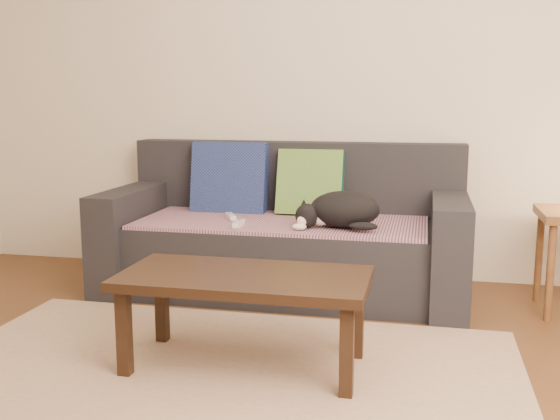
{
  "coord_description": "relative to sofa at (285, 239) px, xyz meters",
  "views": [
    {
      "loc": [
        0.81,
        -2.18,
        1.14
      ],
      "look_at": [
        0.05,
        1.2,
        0.55
      ],
      "focal_mm": 42.0,
      "sensor_mm": 36.0,
      "label": 1
    }
  ],
  "objects": [
    {
      "name": "rug",
      "position": [
        0.0,
        -1.42,
        -0.3
      ],
      "size": [
        2.5,
        1.8,
        0.01
      ],
      "primitive_type": "cube",
      "color": "tan",
      "rests_on": "ground"
    },
    {
      "name": "throw_blanket",
      "position": [
        0.0,
        -0.09,
        0.12
      ],
      "size": [
        1.66,
        0.74,
        0.02
      ],
      "primitive_type": "cube",
      "color": "#3F274A",
      "rests_on": "sofa"
    },
    {
      "name": "cat",
      "position": [
        0.36,
        -0.23,
        0.23
      ],
      "size": [
        0.5,
        0.38,
        0.2
      ],
      "rotation": [
        0.0,
        0.0,
        -0.29
      ],
      "color": "black",
      "rests_on": "throw_blanket"
    },
    {
      "name": "cushion_navy",
      "position": [
        -0.39,
        0.17,
        0.32
      ],
      "size": [
        0.48,
        0.21,
        0.49
      ],
      "primitive_type": "cube",
      "rotation": [
        -0.19,
        0.0,
        0.0
      ],
      "color": "#131853",
      "rests_on": "throw_blanket"
    },
    {
      "name": "coffee_table",
      "position": [
        0.08,
        -1.19,
        0.06
      ],
      "size": [
        1.04,
        0.52,
        0.42
      ],
      "color": "black",
      "rests_on": "rug"
    },
    {
      "name": "wii_remote_a",
      "position": [
        -0.3,
        -0.12,
        0.15
      ],
      "size": [
        0.1,
        0.15,
        0.03
      ],
      "primitive_type": "cube",
      "rotation": [
        0.0,
        0.0,
        2.07
      ],
      "color": "white",
      "rests_on": "throw_blanket"
    },
    {
      "name": "cushion_green",
      "position": [
        0.12,
        0.17,
        0.32
      ],
      "size": [
        0.4,
        0.21,
        0.41
      ],
      "primitive_type": "cube",
      "rotation": [
        -0.28,
        0.0,
        0.0
      ],
      "color": "#0B4745",
      "rests_on": "throw_blanket"
    },
    {
      "name": "sofa",
      "position": [
        0.0,
        0.0,
        0.0
      ],
      "size": [
        2.1,
        0.94,
        0.87
      ],
      "color": "#232328",
      "rests_on": "ground"
    },
    {
      "name": "back_wall",
      "position": [
        0.0,
        0.43,
        0.99
      ],
      "size": [
        4.5,
        0.04,
        2.6
      ],
      "primitive_type": "cube",
      "color": "beige",
      "rests_on": "ground"
    },
    {
      "name": "wii_remote_b",
      "position": [
        -0.2,
        -0.32,
        0.15
      ],
      "size": [
        0.04,
        0.15,
        0.03
      ],
      "primitive_type": "cube",
      "rotation": [
        0.0,
        0.0,
        1.6
      ],
      "color": "white",
      "rests_on": "throw_blanket"
    },
    {
      "name": "ground",
      "position": [
        0.0,
        -1.57,
        -0.31
      ],
      "size": [
        4.5,
        4.5,
        0.0
      ],
      "primitive_type": "plane",
      "color": "brown",
      "rests_on": "ground"
    }
  ]
}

